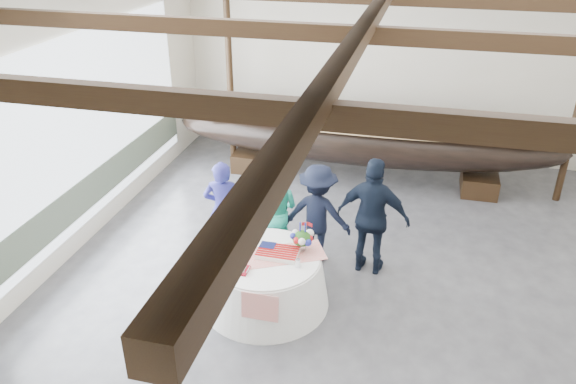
# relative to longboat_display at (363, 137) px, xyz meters

# --- Properties ---
(floor) EXTENTS (10.00, 12.00, 0.01)m
(floor) POSITION_rel_longboat_display_xyz_m (0.55, -4.38, -1.00)
(floor) COLOR #3D3D42
(floor) RESTS_ON ground
(wall_back) EXTENTS (10.00, 0.02, 4.50)m
(wall_back) POSITION_rel_longboat_display_xyz_m (0.55, 1.62, 1.25)
(wall_back) COLOR silver
(wall_back) RESTS_ON ground
(wall_left) EXTENTS (0.02, 12.00, 4.50)m
(wall_left) POSITION_rel_longboat_display_xyz_m (-4.45, -4.38, 1.25)
(wall_left) COLOR silver
(wall_left) RESTS_ON ground
(pavilion_structure) EXTENTS (9.80, 11.76, 4.50)m
(pavilion_structure) POSITION_rel_longboat_display_xyz_m (0.55, -3.62, 3.00)
(pavilion_structure) COLOR black
(pavilion_structure) RESTS_ON ground
(open_bay) EXTENTS (0.03, 7.00, 3.20)m
(open_bay) POSITION_rel_longboat_display_xyz_m (-4.40, -3.38, 0.83)
(open_bay) COLOR silver
(open_bay) RESTS_ON ground
(longboat_display) EXTENTS (8.35, 1.67, 1.56)m
(longboat_display) POSITION_rel_longboat_display_xyz_m (0.00, 0.00, 0.00)
(longboat_display) COLOR black
(longboat_display) RESTS_ON ground
(banquet_table) EXTENTS (1.92, 1.92, 0.82)m
(banquet_table) POSITION_rel_longboat_display_xyz_m (-0.83, -4.66, -0.59)
(banquet_table) COLOR white
(banquet_table) RESTS_ON ground
(tabletop_items) EXTENTS (1.83, 1.30, 0.40)m
(tabletop_items) POSITION_rel_longboat_display_xyz_m (-0.89, -4.49, -0.03)
(tabletop_items) COLOR red
(tabletop_items) RESTS_ON banquet_table
(guest_woman_blue) EXTENTS (0.71, 0.54, 1.75)m
(guest_woman_blue) POSITION_rel_longboat_display_xyz_m (-1.88, -3.55, -0.12)
(guest_woman_blue) COLOR navy
(guest_woman_blue) RESTS_ON ground
(guest_woman_teal) EXTENTS (0.87, 0.70, 1.73)m
(guest_woman_teal) POSITION_rel_longboat_display_xyz_m (-1.04, -3.34, -0.13)
(guest_woman_teal) COLOR #20A88B
(guest_woman_teal) RESTS_ON ground
(guest_man_left) EXTENTS (1.17, 0.73, 1.74)m
(guest_man_left) POSITION_rel_longboat_display_xyz_m (-0.32, -3.30, -0.13)
(guest_man_left) COLOR black
(guest_man_left) RESTS_ON ground
(guest_man_right) EXTENTS (1.23, 0.63, 2.01)m
(guest_man_right) POSITION_rel_longboat_display_xyz_m (0.60, -3.42, 0.00)
(guest_man_right) COLOR black
(guest_man_right) RESTS_ON ground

